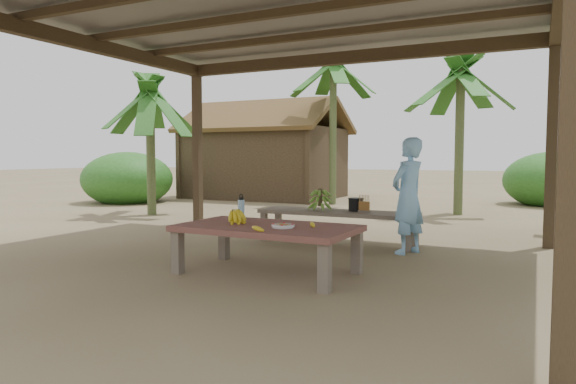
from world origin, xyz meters
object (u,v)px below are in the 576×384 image
at_px(work_table, 267,232).
at_px(water_flask, 241,208).
at_px(cooking_pot, 356,205).
at_px(bench, 337,215).
at_px(ripe_banana_bunch, 233,216).
at_px(plate, 283,226).
at_px(woman, 408,196).

bearing_deg(work_table, water_flask, 146.95).
xyz_separation_m(water_flask, cooking_pot, (0.76, 1.78, -0.08)).
xyz_separation_m(work_table, bench, (-0.00, 2.06, -0.04)).
height_order(bench, water_flask, water_flask).
distance_m(work_table, ripe_banana_bunch, 0.42).
bearing_deg(water_flask, bench, 72.88).
xyz_separation_m(work_table, plate, (0.23, -0.09, 0.08)).
relative_size(plate, woman, 0.16).
xyz_separation_m(plate, woman, (0.82, 1.81, 0.20)).
height_order(ripe_banana_bunch, plate, ripe_banana_bunch).
relative_size(work_table, plate, 7.91).
bearing_deg(plate, bench, 96.07).
relative_size(bench, woman, 1.53).
distance_m(work_table, bench, 2.06).
bearing_deg(woman, cooking_pot, -93.88).
bearing_deg(woman, plate, -1.08).
bearing_deg(plate, water_flask, 149.26).
bearing_deg(cooking_pot, woman, -27.22).
distance_m(ripe_banana_bunch, cooking_pot, 2.24).
relative_size(bench, cooking_pot, 10.77).
relative_size(cooking_pot, woman, 0.14).
distance_m(cooking_pot, woman, 0.93).
bearing_deg(water_flask, cooking_pot, 66.77).
bearing_deg(work_table, cooking_pot, 84.90).
bearing_deg(bench, cooking_pot, 17.87).
height_order(bench, plate, plate).
distance_m(plate, water_flask, 0.88).
bearing_deg(bench, woman, -18.37).
distance_m(water_flask, cooking_pot, 1.94).
relative_size(ripe_banana_bunch, woman, 0.18).
bearing_deg(work_table, ripe_banana_bunch, -176.33).
height_order(plate, cooking_pot, cooking_pot).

